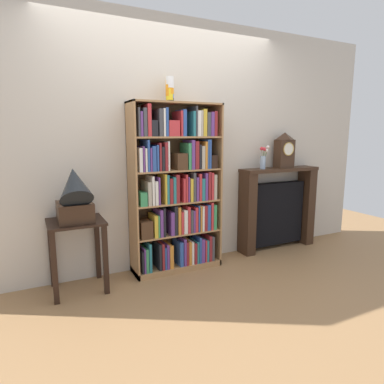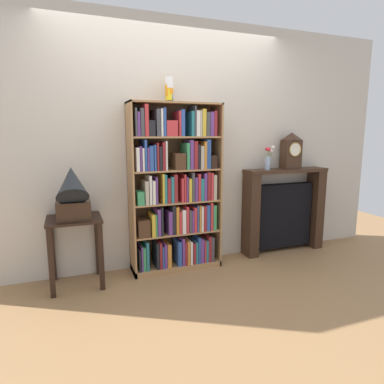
# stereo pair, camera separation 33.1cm
# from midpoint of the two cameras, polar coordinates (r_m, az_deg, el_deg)

# --- Properties ---
(ground_plane) EXTENTS (8.03, 6.40, 0.02)m
(ground_plane) POSITION_cam_midpoint_polar(r_m,az_deg,el_deg) (3.60, 0.43, -13.49)
(ground_plane) COLOR #997047
(wall_back) EXTENTS (5.03, 0.08, 2.60)m
(wall_back) POSITION_cam_midpoint_polar(r_m,az_deg,el_deg) (3.65, 1.63, 8.00)
(wall_back) COLOR beige
(wall_back) RESTS_ON ground
(bookshelf) EXTENTS (0.94, 0.31, 1.73)m
(bookshelf) POSITION_cam_midpoint_polar(r_m,az_deg,el_deg) (3.44, 0.15, -0.14)
(bookshelf) COLOR #A87A4C
(bookshelf) RESTS_ON ground
(cup_stack) EXTENTS (0.08, 0.08, 0.25)m
(cup_stack) POSITION_cam_midpoint_polar(r_m,az_deg,el_deg) (3.43, -1.05, 17.12)
(cup_stack) COLOR black
(cup_stack) RESTS_ON bookshelf
(side_table_left) EXTENTS (0.49, 0.44, 0.66)m
(side_table_left) POSITION_cam_midpoint_polar(r_m,az_deg,el_deg) (3.26, -16.69, -7.35)
(side_table_left) COLOR black
(side_table_left) RESTS_ON ground
(gramophone) EXTENTS (0.30, 0.48, 0.56)m
(gramophone) POSITION_cam_midpoint_polar(r_m,az_deg,el_deg) (3.11, -17.00, -0.27)
(gramophone) COLOR #382316
(gramophone) RESTS_ON side_table_left
(fireplace_mantel) EXTENTS (1.05, 0.24, 1.01)m
(fireplace_mantel) POSITION_cam_midpoint_polar(r_m,az_deg,el_deg) (4.24, 17.53, -3.11)
(fireplace_mantel) COLOR #382316
(fireplace_mantel) RESTS_ON ground
(mantel_clock) EXTENTS (0.21, 0.15, 0.43)m
(mantel_clock) POSITION_cam_midpoint_polar(r_m,az_deg,el_deg) (4.16, 18.87, 6.72)
(mantel_clock) COLOR #382316
(mantel_clock) RESTS_ON fireplace_mantel
(flower_vase) EXTENTS (0.11, 0.13, 0.28)m
(flower_vase) POSITION_cam_midpoint_polar(r_m,az_deg,el_deg) (3.98, 15.30, 5.55)
(flower_vase) COLOR #99B2D1
(flower_vase) RESTS_ON fireplace_mantel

